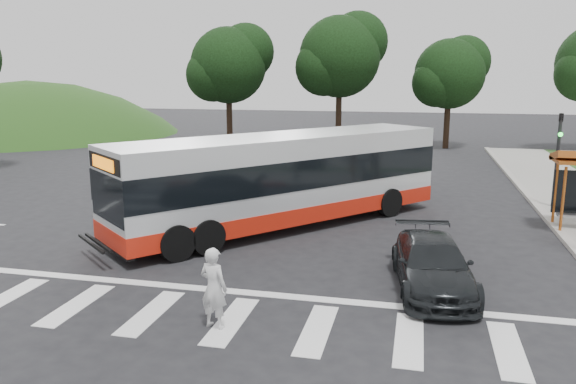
% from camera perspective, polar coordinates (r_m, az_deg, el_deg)
% --- Properties ---
extents(ground, '(140.00, 140.00, 0.00)m').
position_cam_1_polar(ground, '(17.74, -0.53, -6.34)').
color(ground, black).
rests_on(ground, ground).
extents(curb_east, '(0.30, 40.00, 0.15)m').
position_cam_1_polar(curb_east, '(25.47, 24.17, -1.59)').
color(curb_east, '#9E9991').
rests_on(curb_east, ground).
extents(hillside_nw, '(44.00, 44.00, 10.00)m').
position_cam_1_polar(hillside_nw, '(58.97, -24.63, 5.40)').
color(hillside_nw, '#1B4616').
rests_on(hillside_nw, ground).
extents(crosswalk_ladder, '(18.00, 2.60, 0.01)m').
position_cam_1_polar(crosswalk_ladder, '(13.27, -5.79, -12.87)').
color(crosswalk_ladder, silver).
rests_on(crosswalk_ladder, ground).
extents(traffic_signal_ne_short, '(0.18, 0.37, 4.00)m').
position_cam_1_polar(traffic_signal_ne_short, '(25.67, 25.73, 3.83)').
color(traffic_signal_ne_short, black).
rests_on(traffic_signal_ne_short, ground).
extents(tree_north_a, '(6.60, 6.15, 10.17)m').
position_cam_1_polar(tree_north_a, '(42.88, 5.40, 13.66)').
color(tree_north_a, black).
rests_on(tree_north_a, ground).
extents(tree_north_b, '(5.72, 5.33, 8.43)m').
position_cam_1_polar(tree_north_b, '(44.48, 16.19, 11.56)').
color(tree_north_b, black).
rests_on(tree_north_b, ground).
extents(tree_north_c, '(6.16, 5.74, 9.30)m').
position_cam_1_polar(tree_north_c, '(42.78, -5.96, 12.80)').
color(tree_north_c, black).
rests_on(tree_north_c, ground).
extents(transit_bus, '(10.66, 11.86, 3.39)m').
position_cam_1_polar(transit_bus, '(20.63, -0.43, 1.11)').
color(transit_bus, silver).
rests_on(transit_bus, ground).
extents(pedestrian, '(0.78, 0.62, 1.86)m').
position_cam_1_polar(pedestrian, '(12.65, -7.55, -9.64)').
color(pedestrian, silver).
rests_on(pedestrian, ground).
extents(dark_sedan, '(2.46, 4.80, 1.33)m').
position_cam_1_polar(dark_sedan, '(15.28, 14.48, -7.15)').
color(dark_sedan, black).
rests_on(dark_sedan, ground).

